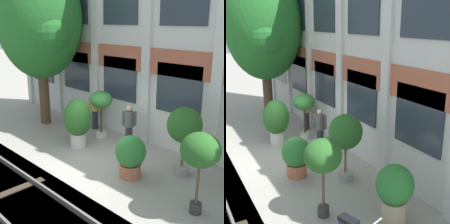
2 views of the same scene
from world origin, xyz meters
TOP-DOWN VIEW (x-y plane):
  - ground_plane at (0.00, 0.00)m, footprint 80.00×80.00m
  - apartment_facade at (-0.00, 2.80)m, footprint 16.90×0.64m
  - rail_tracks at (-0.00, -2.93)m, footprint 24.54×2.80m
  - broadleaf_tree at (-4.57, 1.06)m, footprint 3.72×3.54m
  - potted_plant_low_pan at (2.49, 1.30)m, footprint 1.02×1.02m
  - potted_plant_ribbed_drum at (-1.38, 0.42)m, footprint 1.01×1.01m
  - potted_plant_terracotta_small at (3.84, -0.12)m, footprint 0.93×0.93m
  - potted_plant_stone_basin at (1.51, 0.09)m, footprint 0.90×0.90m
  - potted_plant_tall_urn at (-1.50, 1.66)m, footprint 0.89×0.89m
  - resident_by_doorway at (-2.42, 2.14)m, footprint 0.45×0.34m
  - resident_watching_tracks at (-0.01, 1.66)m, footprint 0.43×0.37m

SIDE VIEW (x-z plane):
  - rail_tracks at x=0.00m, z-range -0.35..0.08m
  - ground_plane at x=0.00m, z-range 0.00..0.00m
  - potted_plant_stone_basin at x=1.51m, z-range 0.06..1.34m
  - resident_by_doorway at x=-2.42m, z-range 0.05..1.61m
  - resident_watching_tracks at x=-0.01m, z-range 0.06..1.65m
  - potted_plant_ribbed_drum at x=-1.38m, z-range 0.12..1.92m
  - potted_plant_tall_urn at x=-1.50m, z-range 0.50..2.37m
  - potted_plant_low_pan at x=2.49m, z-range 0.45..2.55m
  - potted_plant_terracotta_small at x=3.84m, z-range 0.56..2.63m
  - apartment_facade at x=0.00m, z-range -0.03..8.80m
  - broadleaf_tree at x=-4.57m, z-range 0.90..7.94m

